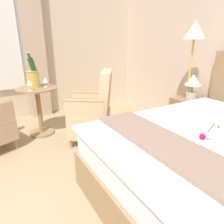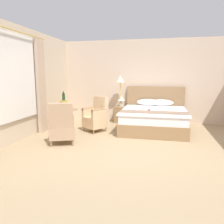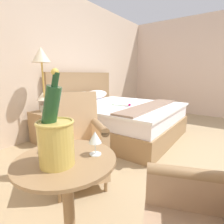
{
  "view_description": "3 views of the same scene",
  "coord_description": "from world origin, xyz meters",
  "px_view_note": "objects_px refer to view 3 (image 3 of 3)",
  "views": [
    {
      "loc": [
        0.94,
        0.43,
        1.35
      ],
      "look_at": [
        -0.71,
        1.41,
        0.68
      ],
      "focal_mm": 32.0,
      "sensor_mm": 36.0,
      "label": 1
    },
    {
      "loc": [
        0.37,
        -4.48,
        1.64
      ],
      "look_at": [
        -0.93,
        1.43,
        0.61
      ],
      "focal_mm": 35.0,
      "sensor_mm": 36.0,
      "label": 2
    },
    {
      "loc": [
        -2.68,
        0.18,
        1.2
      ],
      "look_at": [
        -0.9,
        1.46,
        0.73
      ],
      "focal_mm": 28.0,
      "sensor_mm": 36.0,
      "label": 3
    }
  ],
  "objects_px": {
    "side_table_round": "(69,203)",
    "wine_glass_near_bucket": "(95,138)",
    "bed": "(119,117)",
    "wine_glass_near_edge": "(50,137)",
    "champagne_bucket": "(55,136)",
    "bedside_lamp": "(44,99)",
    "armchair_by_window": "(78,146)",
    "nightstand": "(46,127)",
    "floor_lamp_brass": "(42,66)"
  },
  "relations": [
    {
      "from": "bed",
      "to": "nightstand",
      "type": "xyz_separation_m",
      "value": [
        -1.14,
        0.8,
        -0.07
      ]
    },
    {
      "from": "side_table_round",
      "to": "floor_lamp_brass",
      "type": "bearing_deg",
      "value": 59.37
    },
    {
      "from": "bed",
      "to": "floor_lamp_brass",
      "type": "distance_m",
      "value": 1.7
    },
    {
      "from": "side_table_round",
      "to": "wine_glass_near_bucket",
      "type": "xyz_separation_m",
      "value": [
        0.14,
        -0.11,
        0.4
      ]
    },
    {
      "from": "champagne_bucket",
      "to": "armchair_by_window",
      "type": "relative_size",
      "value": 0.5
    },
    {
      "from": "bed",
      "to": "nightstand",
      "type": "height_order",
      "value": "bed"
    },
    {
      "from": "bed",
      "to": "bedside_lamp",
      "type": "height_order",
      "value": "bed"
    },
    {
      "from": "wine_glass_near_edge",
      "to": "nightstand",
      "type": "bearing_deg",
      "value": 57.65
    },
    {
      "from": "nightstand",
      "to": "wine_glass_near_edge",
      "type": "xyz_separation_m",
      "value": [
        -1.15,
        -1.82,
        0.55
      ]
    },
    {
      "from": "champagne_bucket",
      "to": "wine_glass_near_bucket",
      "type": "distance_m",
      "value": 0.23
    },
    {
      "from": "champagne_bucket",
      "to": "side_table_round",
      "type": "bearing_deg",
      "value": 12.21
    },
    {
      "from": "bedside_lamp",
      "to": "wine_glass_near_bucket",
      "type": "xyz_separation_m",
      "value": [
        -1.02,
        -2.07,
        0.04
      ]
    },
    {
      "from": "bedside_lamp",
      "to": "champagne_bucket",
      "type": "distance_m",
      "value": 2.32
    },
    {
      "from": "champagne_bucket",
      "to": "floor_lamp_brass",
      "type": "bearing_deg",
      "value": 58.0
    },
    {
      "from": "bed",
      "to": "side_table_round",
      "type": "distance_m",
      "value": 2.57
    },
    {
      "from": "floor_lamp_brass",
      "to": "armchair_by_window",
      "type": "xyz_separation_m",
      "value": [
        -0.48,
        -1.3,
        -0.91
      ]
    },
    {
      "from": "side_table_round",
      "to": "champagne_bucket",
      "type": "relative_size",
      "value": 1.44
    },
    {
      "from": "bed",
      "to": "champagne_bucket",
      "type": "height_order",
      "value": "bed"
    },
    {
      "from": "bed",
      "to": "champagne_bucket",
      "type": "bearing_deg",
      "value": -153.67
    },
    {
      "from": "bed",
      "to": "side_table_round",
      "type": "bearing_deg",
      "value": -153.27
    },
    {
      "from": "nightstand",
      "to": "side_table_round",
      "type": "relative_size",
      "value": 0.77
    },
    {
      "from": "bed",
      "to": "wine_glass_near_edge",
      "type": "xyz_separation_m",
      "value": [
        -2.29,
        -1.02,
        0.48
      ]
    },
    {
      "from": "armchair_by_window",
      "to": "nightstand",
      "type": "bearing_deg",
      "value": 69.27
    },
    {
      "from": "bed",
      "to": "champagne_bucket",
      "type": "xyz_separation_m",
      "value": [
        -2.36,
        -1.17,
        0.54
      ]
    },
    {
      "from": "wine_glass_near_bucket",
      "to": "armchair_by_window",
      "type": "distance_m",
      "value": 0.95
    },
    {
      "from": "bedside_lamp",
      "to": "champagne_bucket",
      "type": "height_order",
      "value": "champagne_bucket"
    },
    {
      "from": "bed",
      "to": "champagne_bucket",
      "type": "relative_size",
      "value": 4.28
    },
    {
      "from": "nightstand",
      "to": "floor_lamp_brass",
      "type": "height_order",
      "value": "floor_lamp_brass"
    },
    {
      "from": "champagne_bucket",
      "to": "wine_glass_near_bucket",
      "type": "height_order",
      "value": "champagne_bucket"
    },
    {
      "from": "bedside_lamp",
      "to": "floor_lamp_brass",
      "type": "distance_m",
      "value": 0.56
    },
    {
      "from": "side_table_round",
      "to": "wine_glass_near_edge",
      "type": "bearing_deg",
      "value": 90.36
    },
    {
      "from": "side_table_round",
      "to": "wine_glass_near_edge",
      "type": "xyz_separation_m",
      "value": [
        -0.0,
        0.14,
        0.4
      ]
    },
    {
      "from": "nightstand",
      "to": "wine_glass_near_edge",
      "type": "height_order",
      "value": "wine_glass_near_edge"
    },
    {
      "from": "side_table_round",
      "to": "armchair_by_window",
      "type": "bearing_deg",
      "value": 43.0
    },
    {
      "from": "bedside_lamp",
      "to": "wine_glass_near_bucket",
      "type": "bearing_deg",
      "value": -116.23
    },
    {
      "from": "side_table_round",
      "to": "armchair_by_window",
      "type": "relative_size",
      "value": 0.72
    },
    {
      "from": "bed",
      "to": "bedside_lamp",
      "type": "distance_m",
      "value": 1.46
    },
    {
      "from": "side_table_round",
      "to": "armchair_by_window",
      "type": "xyz_separation_m",
      "value": [
        0.64,
        0.59,
        0.01
      ]
    },
    {
      "from": "wine_glass_near_bucket",
      "to": "floor_lamp_brass",
      "type": "bearing_deg",
      "value": 63.79
    },
    {
      "from": "side_table_round",
      "to": "wine_glass_near_bucket",
      "type": "distance_m",
      "value": 0.44
    },
    {
      "from": "floor_lamp_brass",
      "to": "bed",
      "type": "bearing_deg",
      "value": -32.32
    },
    {
      "from": "champagne_bucket",
      "to": "wine_glass_near_bucket",
      "type": "xyz_separation_m",
      "value": [
        0.21,
        -0.09,
        -0.05
      ]
    },
    {
      "from": "bed",
      "to": "wine_glass_near_edge",
      "type": "distance_m",
      "value": 2.56
    },
    {
      "from": "bedside_lamp",
      "to": "wine_glass_near_edge",
      "type": "xyz_separation_m",
      "value": [
        -1.15,
        -1.82,
        0.04
      ]
    },
    {
      "from": "bed",
      "to": "side_table_round",
      "type": "xyz_separation_m",
      "value": [
        -2.29,
        -1.15,
        0.08
      ]
    },
    {
      "from": "floor_lamp_brass",
      "to": "armchair_by_window",
      "type": "height_order",
      "value": "floor_lamp_brass"
    },
    {
      "from": "side_table_round",
      "to": "bedside_lamp",
      "type": "bearing_deg",
      "value": 59.49
    },
    {
      "from": "bedside_lamp",
      "to": "armchair_by_window",
      "type": "bearing_deg",
      "value": -110.73
    },
    {
      "from": "bed",
      "to": "bedside_lamp",
      "type": "relative_size",
      "value": 6.03
    },
    {
      "from": "bedside_lamp",
      "to": "side_table_round",
      "type": "distance_m",
      "value": 2.3
    }
  ]
}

